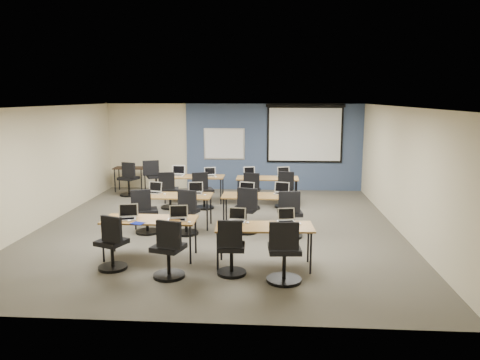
# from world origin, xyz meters

# --- Properties ---
(floor) EXTENTS (8.00, 9.00, 0.02)m
(floor) POSITION_xyz_m (0.00, 0.00, 0.00)
(floor) COLOR #6B6354
(floor) RESTS_ON ground
(ceiling) EXTENTS (8.00, 9.00, 0.02)m
(ceiling) POSITION_xyz_m (0.00, 0.00, 2.70)
(ceiling) COLOR white
(ceiling) RESTS_ON ground
(wall_back) EXTENTS (8.00, 0.04, 2.70)m
(wall_back) POSITION_xyz_m (0.00, 4.50, 1.35)
(wall_back) COLOR beige
(wall_back) RESTS_ON ground
(wall_front) EXTENTS (8.00, 0.04, 2.70)m
(wall_front) POSITION_xyz_m (0.00, -4.50, 1.35)
(wall_front) COLOR beige
(wall_front) RESTS_ON ground
(wall_left) EXTENTS (0.04, 9.00, 2.70)m
(wall_left) POSITION_xyz_m (-4.00, 0.00, 1.35)
(wall_left) COLOR beige
(wall_left) RESTS_ON ground
(wall_right) EXTENTS (0.04, 9.00, 2.70)m
(wall_right) POSITION_xyz_m (4.00, 0.00, 1.35)
(wall_right) COLOR beige
(wall_right) RESTS_ON ground
(blue_accent_panel) EXTENTS (5.50, 0.04, 2.70)m
(blue_accent_panel) POSITION_xyz_m (1.25, 4.47, 1.35)
(blue_accent_panel) COLOR #3D5977
(blue_accent_panel) RESTS_ON wall_back
(whiteboard) EXTENTS (1.28, 0.03, 0.98)m
(whiteboard) POSITION_xyz_m (-0.30, 4.43, 1.45)
(whiteboard) COLOR silver
(whiteboard) RESTS_ON wall_back
(projector_screen) EXTENTS (2.40, 0.10, 1.82)m
(projector_screen) POSITION_xyz_m (2.20, 4.41, 1.89)
(projector_screen) COLOR black
(projector_screen) RESTS_ON wall_back
(training_table_front_left) EXTENTS (1.69, 0.70, 0.73)m
(training_table_front_left) POSITION_xyz_m (-1.00, -2.05, 0.68)
(training_table_front_left) COLOR #A36843
(training_table_front_left) RESTS_ON floor
(training_table_front_right) EXTENTS (1.67, 0.70, 0.73)m
(training_table_front_right) POSITION_xyz_m (1.08, -2.38, 0.68)
(training_table_front_right) COLOR #A06F30
(training_table_front_right) RESTS_ON floor
(training_table_mid_left) EXTENTS (1.72, 0.72, 0.73)m
(training_table_mid_left) POSITION_xyz_m (-1.00, 0.04, 0.68)
(training_table_mid_left) COLOR brown
(training_table_mid_left) RESTS_ON floor
(training_table_mid_right) EXTENTS (1.67, 0.69, 0.73)m
(training_table_mid_right) POSITION_xyz_m (0.92, 0.15, 0.68)
(training_table_mid_right) COLOR brown
(training_table_mid_right) RESTS_ON floor
(training_table_back_left) EXTENTS (1.67, 0.69, 0.73)m
(training_table_back_left) POSITION_xyz_m (-0.96, 2.59, 0.68)
(training_table_back_left) COLOR #A76A31
(training_table_back_left) RESTS_ON floor
(training_table_back_right) EXTENTS (1.69, 0.70, 0.73)m
(training_table_back_right) POSITION_xyz_m (1.08, 2.48, 0.68)
(training_table_back_right) COLOR brown
(training_table_back_right) RESTS_ON floor
(laptop_0) EXTENTS (0.34, 0.29, 0.26)m
(laptop_0) POSITION_xyz_m (-1.41, -2.08, 0.79)
(laptop_0) COLOR #A3A2AB
(laptop_0) RESTS_ON training_table_front_left
(mouse_0) EXTENTS (0.06, 0.10, 0.03)m
(mouse_0) POSITION_xyz_m (-1.32, -2.24, 0.74)
(mouse_0) COLOR white
(mouse_0) RESTS_ON training_table_front_left
(task_chair_0) EXTENTS (0.52, 0.49, 0.98)m
(task_chair_0) POSITION_xyz_m (-1.49, -2.71, 0.40)
(task_chair_0) COLOR black
(task_chair_0) RESTS_ON floor
(laptop_1) EXTENTS (0.33, 0.28, 0.25)m
(laptop_1) POSITION_xyz_m (-0.48, -2.08, 0.79)
(laptop_1) COLOR silver
(laptop_1) RESTS_ON training_table_front_left
(mouse_1) EXTENTS (0.07, 0.10, 0.03)m
(mouse_1) POSITION_xyz_m (-0.24, -2.25, 0.74)
(mouse_1) COLOR white
(mouse_1) RESTS_ON training_table_front_left
(task_chair_1) EXTENTS (0.53, 0.52, 1.00)m
(task_chair_1) POSITION_xyz_m (-0.45, -3.01, 0.41)
(task_chair_1) COLOR black
(task_chair_1) RESTS_ON floor
(laptop_2) EXTENTS (0.31, 0.26, 0.24)m
(laptop_2) POSITION_xyz_m (0.59, -2.12, 0.79)
(laptop_2) COLOR silver
(laptop_2) RESTS_ON training_table_front_right
(mouse_2) EXTENTS (0.07, 0.10, 0.03)m
(mouse_2) POSITION_xyz_m (0.79, -2.22, 0.74)
(mouse_2) COLOR white
(mouse_2) RESTS_ON training_table_front_right
(task_chair_2) EXTENTS (0.49, 0.49, 0.97)m
(task_chair_2) POSITION_xyz_m (0.55, -2.82, 0.40)
(task_chair_2) COLOR black
(task_chair_2) RESTS_ON floor
(laptop_3) EXTENTS (0.31, 0.26, 0.23)m
(laptop_3) POSITION_xyz_m (1.46, -2.09, 0.79)
(laptop_3) COLOR silver
(laptop_3) RESTS_ON training_table_front_right
(mouse_3) EXTENTS (0.07, 0.10, 0.03)m
(mouse_3) POSITION_xyz_m (1.69, -2.24, 0.74)
(mouse_3) COLOR white
(mouse_3) RESTS_ON training_table_front_right
(task_chair_3) EXTENTS (0.56, 0.56, 1.04)m
(task_chair_3) POSITION_xyz_m (1.41, -3.07, 0.43)
(task_chair_3) COLOR black
(task_chair_3) RESTS_ON floor
(laptop_4) EXTENTS (0.33, 0.28, 0.25)m
(laptop_4) POSITION_xyz_m (-1.49, 0.24, 0.79)
(laptop_4) COLOR #B9B9BE
(laptop_4) RESTS_ON training_table_mid_left
(mouse_4) EXTENTS (0.07, 0.10, 0.03)m
(mouse_4) POSITION_xyz_m (-1.21, 0.08, 0.74)
(mouse_4) COLOR white
(mouse_4) RESTS_ON training_table_mid_left
(task_chair_4) EXTENTS (0.53, 0.51, 0.99)m
(task_chair_4) POSITION_xyz_m (-1.49, -0.56, 0.41)
(task_chair_4) COLOR black
(task_chair_4) RESTS_ON floor
(laptop_5) EXTENTS (0.33, 0.28, 0.25)m
(laptop_5) POSITION_xyz_m (-0.55, 0.24, 0.79)
(laptop_5) COLOR #A8A8AA
(laptop_5) RESTS_ON training_table_mid_left
(mouse_5) EXTENTS (0.09, 0.11, 0.03)m
(mouse_5) POSITION_xyz_m (-0.29, 0.05, 0.74)
(mouse_5) COLOR white
(mouse_5) RESTS_ON training_table_mid_left
(task_chair_5) EXTENTS (0.54, 0.52, 1.00)m
(task_chair_5) POSITION_xyz_m (-0.60, -0.58, 0.41)
(task_chair_5) COLOR black
(task_chair_5) RESTS_ON floor
(laptop_6) EXTENTS (0.36, 0.30, 0.27)m
(laptop_6) POSITION_xyz_m (0.63, 0.23, 0.80)
(laptop_6) COLOR silver
(laptop_6) RESTS_ON training_table_mid_right
(mouse_6) EXTENTS (0.06, 0.09, 0.03)m
(mouse_6) POSITION_xyz_m (0.76, 0.18, 0.74)
(mouse_6) COLOR white
(mouse_6) RESTS_ON training_table_mid_right
(task_chair_6) EXTENTS (0.55, 0.54, 1.02)m
(task_chair_6) POSITION_xyz_m (0.65, -0.37, 0.42)
(task_chair_6) COLOR black
(task_chair_6) RESTS_ON floor
(laptop_7) EXTENTS (0.34, 0.29, 0.26)m
(laptop_7) POSITION_xyz_m (1.44, 0.34, 0.79)
(laptop_7) COLOR #AFAFAF
(laptop_7) RESTS_ON training_table_mid_right
(mouse_7) EXTENTS (0.07, 0.10, 0.04)m
(mouse_7) POSITION_xyz_m (1.76, 0.08, 0.74)
(mouse_7) COLOR white
(mouse_7) RESTS_ON training_table_mid_right
(task_chair_7) EXTENTS (0.54, 0.54, 1.02)m
(task_chair_7) POSITION_xyz_m (1.58, -0.65, 0.42)
(task_chair_7) COLOR black
(task_chair_7) RESTS_ON floor
(laptop_8) EXTENTS (0.36, 0.31, 0.27)m
(laptop_8) POSITION_xyz_m (-1.43, 2.70, 0.80)
(laptop_8) COLOR #BBBBBC
(laptop_8) RESTS_ON training_table_back_left
(mouse_8) EXTENTS (0.07, 0.10, 0.03)m
(mouse_8) POSITION_xyz_m (-1.28, 2.51, 0.74)
(mouse_8) COLOR white
(mouse_8) RESTS_ON training_table_back_left
(task_chair_8) EXTENTS (0.51, 0.51, 0.99)m
(task_chair_8) POSITION_xyz_m (-1.48, 1.74, 0.41)
(task_chair_8) COLOR black
(task_chair_8) RESTS_ON floor
(laptop_9) EXTENTS (0.31, 0.27, 0.24)m
(laptop_9) POSITION_xyz_m (-0.53, 2.62, 0.79)
(laptop_9) COLOR #ACACAC
(laptop_9) RESTS_ON training_table_back_left
(mouse_9) EXTENTS (0.07, 0.10, 0.03)m
(mouse_9) POSITION_xyz_m (-0.33, 2.44, 0.74)
(mouse_9) COLOR white
(mouse_9) RESTS_ON training_table_back_left
(task_chair_9) EXTENTS (0.54, 0.51, 0.99)m
(task_chair_9) POSITION_xyz_m (-0.59, 1.77, 0.41)
(task_chair_9) COLOR black
(task_chair_9) RESTS_ON floor
(laptop_10) EXTENTS (0.32, 0.27, 0.24)m
(laptop_10) POSITION_xyz_m (0.56, 2.77, 0.79)
(laptop_10) COLOR #A8A9B5
(laptop_10) RESTS_ON training_table_back_right
(mouse_10) EXTENTS (0.07, 0.11, 0.04)m
(mouse_10) POSITION_xyz_m (0.81, 2.46, 0.74)
(mouse_10) COLOR white
(mouse_10) RESTS_ON training_table_back_right
(task_chair_10) EXTENTS (0.51, 0.51, 0.99)m
(task_chair_10) POSITION_xyz_m (0.66, 1.80, 0.41)
(task_chair_10) COLOR black
(task_chair_10) RESTS_ON floor
(laptop_11) EXTENTS (0.35, 0.30, 0.27)m
(laptop_11) POSITION_xyz_m (1.52, 2.66, 0.80)
(laptop_11) COLOR #A4A5B2
(laptop_11) RESTS_ON training_table_back_right
(mouse_11) EXTENTS (0.08, 0.10, 0.03)m
(mouse_11) POSITION_xyz_m (1.76, 2.50, 0.74)
(mouse_11) COLOR white
(mouse_11) RESTS_ON training_table_back_right
(task_chair_11) EXTENTS (0.51, 0.51, 0.99)m
(task_chair_11) POSITION_xyz_m (1.55, 2.05, 0.41)
(task_chair_11) COLOR black
(task_chair_11) RESTS_ON floor
(blue_mousepad) EXTENTS (0.27, 0.24, 0.01)m
(blue_mousepad) POSITION_xyz_m (-1.13, -2.37, 0.73)
(blue_mousepad) COLOR navy
(blue_mousepad) RESTS_ON training_table_front_left
(snack_bowl) EXTENTS (0.24, 0.24, 0.05)m
(snack_bowl) POSITION_xyz_m (-0.49, -2.34, 0.76)
(snack_bowl) COLOR brown
(snack_bowl) RESTS_ON training_table_front_left
(snack_plate) EXTENTS (0.22, 0.22, 0.01)m
(snack_plate) POSITION_xyz_m (0.57, -2.37, 0.74)
(snack_plate) COLOR white
(snack_plate) RESTS_ON training_table_front_right
(coffee_cup) EXTENTS (0.07, 0.07, 0.06)m
(coffee_cup) POSITION_xyz_m (0.51, -2.33, 0.77)
(coffee_cup) COLOR white
(coffee_cup) RESTS_ON snack_plate
(utility_table) EXTENTS (0.95, 0.53, 0.75)m
(utility_table) POSITION_xyz_m (-3.21, 3.94, 0.66)
(utility_table) COLOR black
(utility_table) RESTS_ON floor
(spare_chair_a) EXTENTS (0.62, 0.58, 1.06)m
(spare_chair_a) POSITION_xyz_m (-2.30, 3.48, 0.44)
(spare_chair_a) COLOR black
(spare_chair_a) RESTS_ON floor
(spare_chair_b) EXTENTS (0.57, 0.55, 1.03)m
(spare_chair_b) POSITION_xyz_m (-3.03, 3.23, 0.42)
(spare_chair_b) COLOR black
(spare_chair_b) RESTS_ON floor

